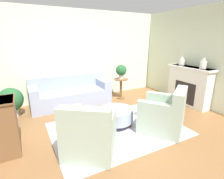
{
  "coord_description": "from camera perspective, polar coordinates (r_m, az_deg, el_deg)",
  "views": [
    {
      "loc": [
        -1.74,
        -3.01,
        1.93
      ],
      "look_at": [
        0.15,
        0.55,
        0.75
      ],
      "focal_mm": 28.0,
      "sensor_mm": 36.0,
      "label": 1
    }
  ],
  "objects": [
    {
      "name": "wall_right",
      "position": [
        5.53,
        29.17,
        8.81
      ],
      "size": [
        0.12,
        9.63,
        2.8
      ],
      "color": "beige",
      "rests_on": "ground_plane"
    },
    {
      "name": "side_table",
      "position": [
        5.76,
        2.94,
        1.34
      ],
      "size": [
        0.45,
        0.45,
        0.67
      ],
      "color": "brown",
      "rests_on": "ground_plane"
    },
    {
      "name": "fireplace",
      "position": [
        5.66,
        23.89,
        1.3
      ],
      "size": [
        0.44,
        1.39,
        1.14
      ],
      "color": "white",
      "rests_on": "ground_plane"
    },
    {
      "name": "couch",
      "position": [
        5.39,
        -13.32,
        -1.53
      ],
      "size": [
        2.28,
        0.89,
        0.86
      ],
      "color": "#8E99B2",
      "rests_on": "ground_plane"
    },
    {
      "name": "vase_mantel_near",
      "position": [
        5.75,
        21.78,
        8.38
      ],
      "size": [
        0.17,
        0.17,
        0.26
      ],
      "color": "silver",
      "rests_on": "fireplace"
    },
    {
      "name": "rug",
      "position": [
        3.97,
        1.86,
        -12.67
      ],
      "size": [
        2.78,
        2.02,
        0.01
      ],
      "color": "#BCB2C1",
      "rests_on": "ground_plane"
    },
    {
      "name": "potted_plant_on_side_table",
      "position": [
        5.66,
        3.01,
        6.17
      ],
      "size": [
        0.35,
        0.35,
        0.46
      ],
      "color": "beige",
      "rests_on": "side_table"
    },
    {
      "name": "ground_plane",
      "position": [
        3.97,
        1.86,
        -12.74
      ],
      "size": [
        16.0,
        16.0,
        0.0
      ],
      "primitive_type": "plane",
      "color": "brown"
    },
    {
      "name": "potted_plant_floor",
      "position": [
        5.02,
        -30.17,
        -3.17
      ],
      "size": [
        0.6,
        0.6,
        0.77
      ],
      "color": "beige",
      "rests_on": "ground_plane"
    },
    {
      "name": "wall_back",
      "position": [
        5.84,
        -10.74,
        10.86
      ],
      "size": [
        8.97,
        0.12,
        2.8
      ],
      "color": "beige",
      "rests_on": "ground_plane"
    },
    {
      "name": "ottoman_table",
      "position": [
        4.01,
        1.22,
        -8.22
      ],
      "size": [
        0.79,
        0.79,
        0.4
      ],
      "color": "#8E99B2",
      "rests_on": "rug"
    },
    {
      "name": "vase_mantel_far",
      "position": [
        5.32,
        27.59,
        7.26
      ],
      "size": [
        0.18,
        0.18,
        0.29
      ],
      "color": "silver",
      "rests_on": "fireplace"
    },
    {
      "name": "armchair_right",
      "position": [
        3.91,
        16.68,
        -7.95
      ],
      "size": [
        1.16,
        1.17,
        0.95
      ],
      "color": "#9EB29E",
      "rests_on": "rug"
    },
    {
      "name": "armchair_left",
      "position": [
        3.07,
        -7.29,
        -14.4
      ],
      "size": [
        1.16,
        1.17,
        0.95
      ],
      "color": "#9EB29E",
      "rests_on": "rug"
    }
  ]
}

